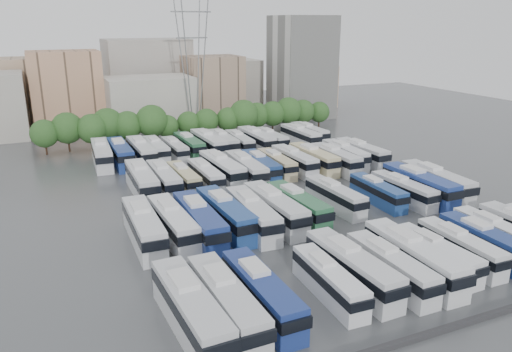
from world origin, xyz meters
name	(u,v)px	position (x,y,z in m)	size (l,w,h in m)	color
ground	(287,202)	(0.00, 0.00, 0.00)	(220.00, 220.00, 0.00)	#424447
parapet	(465,323)	(0.00, -33.00, 0.25)	(56.00, 0.50, 0.50)	#2D2D30
tree_line	(193,120)	(-0.93, 42.11, 4.49)	(66.06, 8.06, 8.39)	black
city_buildings	(134,89)	(-7.46, 71.86, 7.87)	(102.00, 35.00, 20.00)	#9E998E
apartment_tower	(302,67)	(34.00, 58.00, 13.00)	(14.00, 14.00, 26.00)	silver
electricity_pylon	(192,49)	(2.00, 50.00, 18.66)	(9.00, 6.91, 33.83)	slate
bus_r0_s0	(191,310)	(-21.45, -24.46, 2.07)	(3.49, 13.54, 4.22)	silver
bus_r0_s1	(226,302)	(-18.34, -24.46, 2.00)	(3.06, 13.04, 4.08)	silver
bus_r0_s2	(262,293)	(-14.93, -24.17, 1.92)	(2.92, 12.51, 3.91)	navy
bus_r0_s4	(329,280)	(-8.14, -24.33, 1.68)	(2.75, 10.96, 3.41)	silver
bus_r0_s5	(352,267)	(-5.08, -23.54, 1.97)	(3.17, 12.89, 4.02)	silver
bus_r0_s6	(390,267)	(-1.43, -24.72, 1.81)	(2.57, 11.77, 3.69)	silver
bus_r0_s7	(413,257)	(1.72, -24.27, 2.03)	(3.16, 13.26, 4.14)	silver
bus_r0_s8	(436,254)	(4.88, -24.08, 1.68)	(2.82, 10.99, 3.42)	silver
bus_r0_s9	(460,247)	(8.37, -23.92, 1.71)	(2.60, 11.11, 3.47)	silver
bus_r0_s10	(485,242)	(11.56, -24.29, 1.81)	(2.71, 11.78, 3.69)	navy
bus_r0_s11	(495,233)	(14.72, -22.82, 1.70)	(2.57, 11.06, 3.46)	white
bus_r1_s0	(144,227)	(-21.40, -5.72, 2.05)	(3.16, 13.38, 4.18)	silver
bus_r1_s1	(173,223)	(-18.02, -5.83, 1.99)	(3.24, 13.03, 4.06)	silver
bus_r1_s2	(199,221)	(-15.02, -6.69, 2.08)	(3.06, 13.55, 4.24)	navy
bus_r1_s3	(225,214)	(-11.42, -5.81, 2.06)	(3.45, 13.47, 4.19)	navy
bus_r1_s4	(252,214)	(-8.35, -6.99, 2.01)	(3.50, 13.20, 4.10)	silver
bus_r1_s5	(275,208)	(-5.04, -6.43, 2.06)	(3.24, 13.44, 4.20)	silver
bus_r1_s6	(298,205)	(-1.69, -6.33, 1.92)	(3.33, 12.60, 3.92)	#2C6842
bus_r1_s8	(335,196)	(4.82, -5.00, 1.78)	(3.01, 11.65, 3.63)	silver
bus_r1_s10	(378,192)	(11.45, -5.64, 1.68)	(2.56, 10.93, 3.42)	navy
bus_r1_s11	(403,190)	(15.02, -6.75, 1.77)	(3.04, 11.60, 3.61)	silver
bus_r1_s12	(420,185)	(18.11, -6.51, 2.09)	(3.07, 13.61, 4.26)	navy
bus_r1_s13	(436,182)	(21.39, -6.32, 2.07)	(3.51, 13.56, 4.22)	silver
bus_r2_s1	(142,181)	(-18.06, 11.64, 2.08)	(3.25, 13.60, 4.25)	silver
bus_r2_s2	(164,179)	(-14.81, 11.53, 1.94)	(2.76, 12.57, 3.94)	silver
bus_r2_s3	(184,178)	(-11.71, 11.70, 1.69)	(2.68, 11.05, 3.45)	#C9BE8A
bus_r2_s4	(206,175)	(-8.29, 11.35, 1.76)	(2.59, 11.45, 3.59)	silver
bus_r2_s5	(222,169)	(-5.07, 12.74, 2.07)	(3.46, 13.51, 4.21)	silver
bus_r2_s6	(246,169)	(-1.54, 11.26, 2.01)	(3.24, 13.13, 4.09)	silver
bus_r2_s7	(261,166)	(1.51, 12.28, 1.86)	(3.19, 12.19, 3.79)	navy
bus_r2_s8	(277,163)	(4.78, 13.00, 1.75)	(2.74, 11.42, 3.57)	beige
bus_r2_s9	(294,160)	(8.10, 12.99, 1.89)	(2.97, 12.34, 3.85)	silver
bus_r2_s10	(314,159)	(11.55, 12.41, 1.97)	(3.13, 12.83, 4.00)	beige
bus_r2_s11	(335,159)	(14.84, 10.74, 1.96)	(2.86, 12.74, 3.99)	silver
bus_r2_s12	(345,155)	(18.21, 12.81, 1.91)	(3.19, 12.48, 3.88)	silver
bus_r2_s13	(361,153)	(21.49, 12.47, 1.96)	(3.35, 12.83, 3.99)	silver
bus_r3_s0	(102,154)	(-21.42, 30.07, 2.05)	(3.59, 13.45, 4.18)	silver
bus_r3_s1	(120,153)	(-18.30, 29.41, 2.06)	(2.94, 13.39, 4.20)	navy
bus_r3_s2	(141,152)	(-14.64, 28.95, 2.06)	(3.17, 13.43, 4.20)	silver
bus_r3_s3	(156,149)	(-11.57, 30.51, 1.82)	(2.69, 11.86, 3.72)	silver
bus_r3_s4	(175,149)	(-8.28, 29.67, 1.72)	(2.75, 11.21, 3.50)	silver
bus_r3_s5	(189,145)	(-5.13, 30.78, 1.89)	(3.01, 12.34, 3.85)	#2B6440
bus_r3_s6	(208,143)	(-1.54, 29.95, 2.09)	(3.38, 13.65, 4.25)	silver
bus_r3_s7	(223,142)	(1.74, 30.69, 1.88)	(2.85, 12.27, 3.84)	silver
bus_r3_s8	(239,142)	(4.84, 29.78, 1.79)	(3.07, 11.72, 3.64)	silver
bus_r3_s9	(256,140)	(8.38, 29.54, 2.00)	(3.10, 13.03, 4.07)	silver
bus_r3_s10	(270,139)	(11.53, 29.75, 1.77)	(2.98, 11.60, 3.61)	silver
bus_r3_s12	(300,136)	(18.15, 29.12, 1.92)	(3.17, 12.57, 3.92)	white
bus_r3_s13	(309,133)	(21.51, 31.28, 1.82)	(3.08, 11.91, 3.71)	silver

